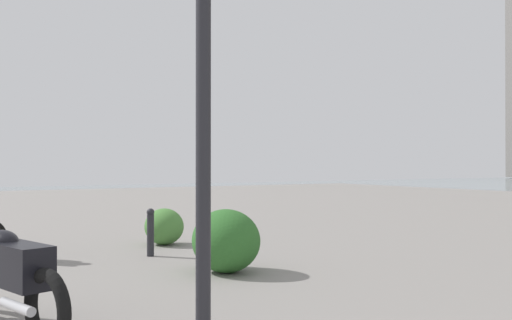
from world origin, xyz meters
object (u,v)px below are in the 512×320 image
Objects in this scene: lamppost at (203,33)px; bollard_near at (214,240)px; bollard_mid at (151,231)px; motorcycle at (10,275)px.

bollard_near is at bearing -27.98° from lamppost.
lamppost reaches higher than bollard_near.
lamppost is at bearing 165.78° from bollard_mid.
motorcycle is (1.17, 1.49, -2.27)m from lamppost.
bollard_near is (3.13, -1.66, -2.38)m from lamppost.
lamppost is at bearing -128.12° from motorcycle.
bollard_near is at bearing -58.09° from motorcycle.
lamppost is 1.98× the size of motorcycle.
lamppost is 5.19m from bollard_mid.
bollard_mid is (1.35, 0.53, 0.03)m from bollard_near.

